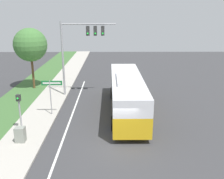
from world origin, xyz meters
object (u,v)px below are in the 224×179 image
object	(u,v)px
signal_gantry	(79,43)
utility_cabinet	(20,135)
pedestrian_signal	(19,107)
street_sign	(51,91)
bus	(127,92)

from	to	relation	value
signal_gantry	utility_cabinet	xyz separation A→B (m)	(-2.82, -9.75, -4.67)
pedestrian_signal	street_sign	xyz separation A→B (m)	(1.56, 2.90, 0.25)
street_sign	bus	bearing A→B (deg)	8.01
pedestrian_signal	street_sign	distance (m)	3.30
bus	utility_cabinet	world-z (taller)	bus
signal_gantry	pedestrian_signal	xyz separation A→B (m)	(-3.32, -8.10, -3.39)
bus	utility_cabinet	bearing A→B (deg)	-142.80
utility_cabinet	bus	bearing A→B (deg)	37.20
bus	street_sign	distance (m)	6.14
pedestrian_signal	street_sign	world-z (taller)	street_sign
bus	utility_cabinet	distance (m)	9.02
signal_gantry	utility_cabinet	world-z (taller)	signal_gantry
signal_gantry	pedestrian_signal	size ratio (longest dim) A/B	2.67
bus	pedestrian_signal	size ratio (longest dim) A/B	4.19
bus	street_sign	world-z (taller)	bus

